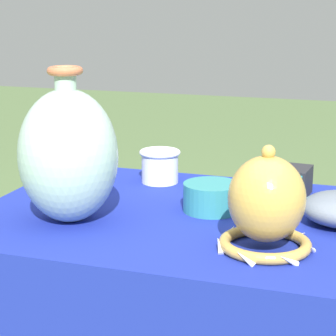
{
  "coord_description": "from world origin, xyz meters",
  "views": [
    {
      "loc": [
        0.4,
        -1.34,
        1.19
      ],
      "look_at": [
        -0.02,
        -0.1,
        0.86
      ],
      "focal_mm": 70.0,
      "sensor_mm": 36.0,
      "label": 1
    }
  ],
  "objects_px": {
    "cup_wide_porcelain": "(160,165)",
    "pot_squat_teal": "(211,197)",
    "vase_dome_bell": "(266,206)",
    "vase_tall_bulbous": "(68,155)",
    "mosaic_tile_box": "(286,181)",
    "bowl_shallow_cobalt": "(83,181)"
  },
  "relations": [
    {
      "from": "vase_dome_bell",
      "to": "pot_squat_teal",
      "type": "distance_m",
      "value": 0.26
    },
    {
      "from": "pot_squat_teal",
      "to": "bowl_shallow_cobalt",
      "type": "height_order",
      "value": "pot_squat_teal"
    },
    {
      "from": "cup_wide_porcelain",
      "to": "bowl_shallow_cobalt",
      "type": "xyz_separation_m",
      "value": [
        -0.16,
        -0.13,
        -0.02
      ]
    },
    {
      "from": "pot_squat_teal",
      "to": "vase_dome_bell",
      "type": "bearing_deg",
      "value": -51.25
    },
    {
      "from": "vase_tall_bulbous",
      "to": "cup_wide_porcelain",
      "type": "distance_m",
      "value": 0.38
    },
    {
      "from": "vase_tall_bulbous",
      "to": "mosaic_tile_box",
      "type": "distance_m",
      "value": 0.55
    },
    {
      "from": "vase_tall_bulbous",
      "to": "vase_dome_bell",
      "type": "xyz_separation_m",
      "value": [
        0.43,
        -0.04,
        -0.06
      ]
    },
    {
      "from": "cup_wide_porcelain",
      "to": "pot_squat_teal",
      "type": "height_order",
      "value": "cup_wide_porcelain"
    },
    {
      "from": "vase_tall_bulbous",
      "to": "pot_squat_teal",
      "type": "bearing_deg",
      "value": 30.67
    },
    {
      "from": "mosaic_tile_box",
      "to": "bowl_shallow_cobalt",
      "type": "relative_size",
      "value": 1.02
    },
    {
      "from": "vase_tall_bulbous",
      "to": "cup_wide_porcelain",
      "type": "height_order",
      "value": "vase_tall_bulbous"
    },
    {
      "from": "cup_wide_porcelain",
      "to": "pot_squat_teal",
      "type": "bearing_deg",
      "value": -45.4
    },
    {
      "from": "vase_dome_bell",
      "to": "mosaic_tile_box",
      "type": "distance_m",
      "value": 0.39
    },
    {
      "from": "vase_tall_bulbous",
      "to": "bowl_shallow_cobalt",
      "type": "distance_m",
      "value": 0.26
    },
    {
      "from": "vase_tall_bulbous",
      "to": "vase_dome_bell",
      "type": "bearing_deg",
      "value": -4.8
    },
    {
      "from": "pot_squat_teal",
      "to": "bowl_shallow_cobalt",
      "type": "bearing_deg",
      "value": 170.27
    },
    {
      "from": "mosaic_tile_box",
      "to": "vase_tall_bulbous",
      "type": "bearing_deg",
      "value": -135.04
    },
    {
      "from": "bowl_shallow_cobalt",
      "to": "pot_squat_teal",
      "type": "bearing_deg",
      "value": -9.73
    },
    {
      "from": "vase_tall_bulbous",
      "to": "bowl_shallow_cobalt",
      "type": "xyz_separation_m",
      "value": [
        -0.08,
        0.22,
        -0.12
      ]
    },
    {
      "from": "mosaic_tile_box",
      "to": "cup_wide_porcelain",
      "type": "xyz_separation_m",
      "value": [
        -0.33,
        0.01,
        0.01
      ]
    },
    {
      "from": "vase_dome_bell",
      "to": "cup_wide_porcelain",
      "type": "distance_m",
      "value": 0.53
    },
    {
      "from": "vase_tall_bulbous",
      "to": "mosaic_tile_box",
      "type": "height_order",
      "value": "vase_tall_bulbous"
    }
  ]
}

